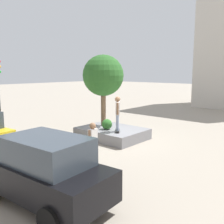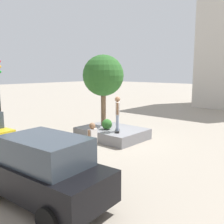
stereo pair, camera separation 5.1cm
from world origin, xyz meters
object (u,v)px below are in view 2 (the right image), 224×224
skateboarder (117,111)px  sedan_parked (43,170)px  pedestrian_crossing (92,140)px  planter_ledge (112,133)px  plaza_tree (103,76)px  skateboard (117,131)px

skateboarder → sedan_parked: 6.63m
sedan_parked → pedestrian_crossing: bearing=-67.8°
planter_ledge → pedestrian_crossing: bearing=119.5°
skateboarder → planter_ledge: bearing=-30.3°
plaza_tree → skateboarder: size_ratio=2.28×
planter_ledge → skateboard: (-0.76, 0.44, 0.34)m
skateboard → pedestrian_crossing: size_ratio=0.46×
skateboard → skateboarder: skateboarder is taller
skateboard → skateboarder: 1.03m
pedestrian_crossing → plaza_tree: bearing=-52.6°
plaza_tree → pedestrian_crossing: plaza_tree is taller
planter_ledge → plaza_tree: plaza_tree is taller
skateboard → sedan_parked: (-2.45, 6.12, 0.37)m
pedestrian_crossing → sedan_parked: bearing=112.2°
sedan_parked → planter_ledge: bearing=-63.9°
planter_ledge → plaza_tree: bearing=-13.8°
skateboarder → pedestrian_crossing: 3.23m
plaza_tree → pedestrian_crossing: bearing=127.4°
planter_ledge → pedestrian_crossing: 3.94m
sedan_parked → pedestrian_crossing: size_ratio=2.60×
planter_ledge → plaza_tree: (0.83, -0.20, 3.12)m
planter_ledge → skateboarder: bearing=149.7°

